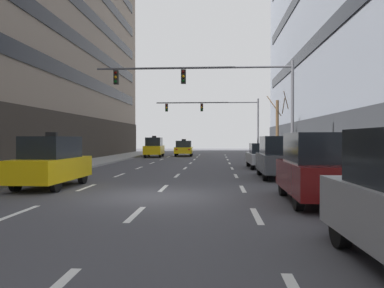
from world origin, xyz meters
TOP-DOWN VIEW (x-y plane):
  - ground_plane at (0.00, 0.00)m, footprint 120.00×120.00m
  - lane_stripe_l1_s3 at (-3.05, -3.00)m, footprint 0.16×2.00m
  - lane_stripe_l1_s4 at (-3.05, 2.00)m, footprint 0.16×2.00m
  - lane_stripe_l1_s5 at (-3.05, 7.00)m, footprint 0.16×2.00m
  - lane_stripe_l1_s6 at (-3.05, 12.00)m, footprint 0.16×2.00m
  - lane_stripe_l1_s7 at (-3.05, 17.00)m, footprint 0.16×2.00m
  - lane_stripe_l1_s8 at (-3.05, 22.00)m, footprint 0.16×2.00m
  - lane_stripe_l1_s9 at (-3.05, 27.00)m, footprint 0.16×2.00m
  - lane_stripe_l1_s10 at (-3.05, 32.00)m, footprint 0.16×2.00m
  - lane_stripe_l2_s3 at (0.00, -3.00)m, footprint 0.16×2.00m
  - lane_stripe_l2_s4 at (0.00, 2.00)m, footprint 0.16×2.00m
  - lane_stripe_l2_s5 at (0.00, 7.00)m, footprint 0.16×2.00m
  - lane_stripe_l2_s6 at (0.00, 12.00)m, footprint 0.16×2.00m
  - lane_stripe_l2_s7 at (0.00, 17.00)m, footprint 0.16×2.00m
  - lane_stripe_l2_s8 at (0.00, 22.00)m, footprint 0.16×2.00m
  - lane_stripe_l2_s9 at (0.00, 27.00)m, footprint 0.16×2.00m
  - lane_stripe_l2_s10 at (0.00, 32.00)m, footprint 0.16×2.00m
  - lane_stripe_l3_s3 at (3.05, -3.00)m, footprint 0.16×2.00m
  - lane_stripe_l3_s4 at (3.05, 2.00)m, footprint 0.16×2.00m
  - lane_stripe_l3_s5 at (3.05, 7.00)m, footprint 0.16×2.00m
  - lane_stripe_l3_s6 at (3.05, 12.00)m, footprint 0.16×2.00m
  - lane_stripe_l3_s7 at (3.05, 17.00)m, footprint 0.16×2.00m
  - lane_stripe_l3_s8 at (3.05, 22.00)m, footprint 0.16×2.00m
  - lane_stripe_l3_s9 at (3.05, 27.00)m, footprint 0.16×2.00m
  - lane_stripe_l3_s10 at (3.05, 32.00)m, footprint 0.16×2.00m
  - taxi_driving_0 at (-1.60, 29.15)m, footprint 2.04×4.59m
  - taxi_driving_1 at (-4.43, 1.97)m, footprint 1.84×4.18m
  - taxi_driving_2 at (-4.53, 26.76)m, footprint 1.94×4.30m
  - car_parked_1 at (5.04, -0.93)m, footprint 1.89×4.35m
  - car_parked_2 at (5.04, 6.18)m, footprint 1.80×4.23m
  - car_parked_3 at (5.04, 12.46)m, footprint 1.86×4.36m
  - traffic_signal_0 at (2.26, 10.02)m, footprint 11.78×0.35m
  - traffic_signal_1 at (2.46, 28.47)m, footprint 11.13×0.35m
  - street_tree_0 at (7.45, 21.42)m, footprint 2.00×1.64m

SIDE VIEW (x-z plane):
  - ground_plane at x=0.00m, z-range 0.00..0.00m
  - lane_stripe_l1_s3 at x=-3.05m, z-range 0.00..0.01m
  - lane_stripe_l1_s4 at x=-3.05m, z-range 0.00..0.01m
  - lane_stripe_l1_s5 at x=-3.05m, z-range 0.00..0.01m
  - lane_stripe_l1_s6 at x=-3.05m, z-range 0.00..0.01m
  - lane_stripe_l1_s7 at x=-3.05m, z-range 0.00..0.01m
  - lane_stripe_l1_s8 at x=-3.05m, z-range 0.00..0.01m
  - lane_stripe_l1_s9 at x=-3.05m, z-range 0.00..0.01m
  - lane_stripe_l1_s10 at x=-3.05m, z-range 0.00..0.01m
  - lane_stripe_l2_s3 at x=0.00m, z-range 0.00..0.01m
  - lane_stripe_l2_s4 at x=0.00m, z-range 0.00..0.01m
  - lane_stripe_l2_s5 at x=0.00m, z-range 0.00..0.01m
  - lane_stripe_l2_s6 at x=0.00m, z-range 0.00..0.01m
  - lane_stripe_l2_s7 at x=0.00m, z-range 0.00..0.01m
  - lane_stripe_l2_s8 at x=0.00m, z-range 0.00..0.01m
  - lane_stripe_l2_s9 at x=0.00m, z-range 0.00..0.01m
  - lane_stripe_l2_s10 at x=0.00m, z-range 0.00..0.01m
  - lane_stripe_l3_s3 at x=3.05m, z-range 0.00..0.01m
  - lane_stripe_l3_s4 at x=3.05m, z-range 0.00..0.01m
  - lane_stripe_l3_s5 at x=3.05m, z-range 0.00..0.01m
  - lane_stripe_l3_s6 at x=3.05m, z-range 0.00..0.01m
  - lane_stripe_l3_s7 at x=3.05m, z-range 0.00..0.01m
  - lane_stripe_l3_s8 at x=3.05m, z-range 0.00..0.01m
  - lane_stripe_l3_s9 at x=3.05m, z-range 0.00..0.01m
  - lane_stripe_l3_s10 at x=3.05m, z-range 0.00..0.01m
  - car_parked_3 at x=5.04m, z-range -0.01..1.61m
  - taxi_driving_0 at x=-1.60m, z-range -0.10..1.78m
  - taxi_driving_1 at x=-4.43m, z-range -0.09..2.09m
  - car_parked_2 at x=5.04m, z-range 0.00..2.04m
  - taxi_driving_2 at x=-4.53m, z-range -0.09..2.13m
  - car_parked_1 at x=5.04m, z-range 0.00..2.09m
  - street_tree_0 at x=7.45m, z-range -0.01..5.90m
  - traffic_signal_1 at x=2.46m, z-range 1.59..7.71m
  - traffic_signal_0 at x=2.26m, z-range 1.68..8.08m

